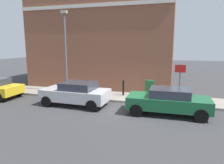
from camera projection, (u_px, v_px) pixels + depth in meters
The scene contains 10 objects.
ground at pixel (133, 108), 11.77m from camera, with size 80.00×80.00×0.00m, color #38383A.
sidewalk at pixel (58, 92), 15.36m from camera, with size 2.36×30.00×0.15m, color gray.
corner_building at pixel (105, 30), 18.14m from camera, with size 6.74×11.57×9.63m.
car_green at pixel (168, 101), 10.62m from camera, with size 1.86×4.13×1.37m.
car_silver at pixel (76, 93), 12.23m from camera, with size 1.97×3.97×1.40m.
utility_cabinet at pixel (150, 90), 13.49m from camera, with size 0.46×0.61×1.15m.
bollard_near_cabinet at pixel (123, 87), 14.08m from camera, with size 0.14×0.14×1.04m.
bollard_far_kerb at pixel (91, 89), 13.53m from camera, with size 0.14×0.14×1.04m.
street_sign at pixel (180, 78), 12.00m from camera, with size 0.08×0.60×2.30m.
lamppost at pixel (65, 48), 14.63m from camera, with size 0.20×0.44×5.72m.
Camera 1 is at (-11.18, -2.14, 3.54)m, focal length 33.28 mm.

